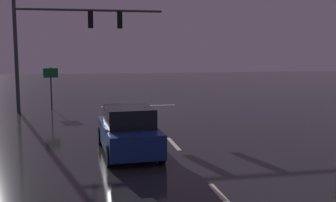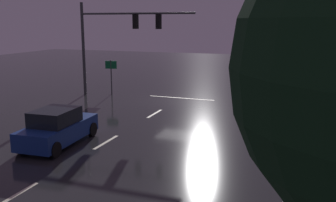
# 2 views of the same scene
# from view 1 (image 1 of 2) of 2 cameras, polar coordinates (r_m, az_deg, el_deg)

# --- Properties ---
(ground_plane) EXTENTS (80.00, 80.00, 0.00)m
(ground_plane) POSITION_cam_1_polar(r_m,az_deg,el_deg) (25.58, -3.89, -1.04)
(ground_plane) COLOR #232326
(traffic_signal_assembly) EXTENTS (8.89, 0.47, 6.93)m
(traffic_signal_assembly) POSITION_cam_1_polar(r_m,az_deg,el_deg) (25.15, -14.59, 9.51)
(traffic_signal_assembly) COLOR #383A3D
(traffic_signal_assembly) RESTS_ON ground_plane
(lane_dash_far) EXTENTS (0.16, 2.20, 0.01)m
(lane_dash_far) POSITION_cam_1_polar(r_m,az_deg,el_deg) (21.67, -2.52, -2.52)
(lane_dash_far) COLOR beige
(lane_dash_far) RESTS_ON ground_plane
(lane_dash_mid) EXTENTS (0.16, 2.20, 0.01)m
(lane_dash_mid) POSITION_cam_1_polar(r_m,az_deg,el_deg) (15.88, 0.79, -6.12)
(lane_dash_mid) COLOR beige
(lane_dash_mid) RESTS_ON ground_plane
(lane_dash_near) EXTENTS (0.16, 2.20, 0.01)m
(lane_dash_near) POSITION_cam_1_polar(r_m,az_deg,el_deg) (10.33, 7.94, -13.61)
(lane_dash_near) COLOR beige
(lane_dash_near) RESTS_ON ground_plane
(stop_bar) EXTENTS (5.00, 0.16, 0.01)m
(stop_bar) POSITION_cam_1_polar(r_m,az_deg,el_deg) (26.72, -4.21, -0.68)
(stop_bar) COLOR beige
(stop_bar) RESTS_ON ground_plane
(car_approaching) EXTENTS (2.12, 4.45, 1.70)m
(car_approaching) POSITION_cam_1_polar(r_m,az_deg,el_deg) (14.41, -5.70, -4.30)
(car_approaching) COLOR navy
(car_approaching) RESTS_ON ground_plane
(route_sign) EXTENTS (0.90, 0.22, 2.63)m
(route_sign) POSITION_cam_1_polar(r_m,az_deg,el_deg) (26.07, -16.42, 3.04)
(route_sign) COLOR #383A3D
(route_sign) RESTS_ON ground_plane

